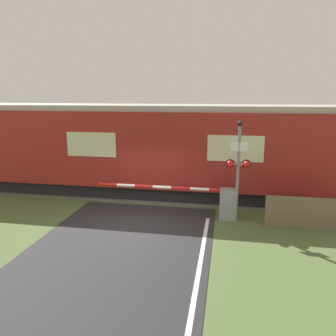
# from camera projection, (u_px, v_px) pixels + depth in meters

# --- Properties ---
(ground_plane) EXTENTS (80.00, 80.00, 0.00)m
(ground_plane) POSITION_uv_depth(u_px,v_px,m) (136.00, 225.00, 11.35)
(ground_plane) COLOR #4C6033
(track_bed) EXTENTS (36.00, 3.20, 0.13)m
(track_bed) POSITION_uv_depth(u_px,v_px,m) (159.00, 192.00, 15.07)
(track_bed) COLOR #666056
(track_bed) RESTS_ON ground_plane
(train) EXTENTS (21.19, 3.18, 3.98)m
(train) POSITION_uv_depth(u_px,v_px,m) (106.00, 147.00, 15.07)
(train) COLOR black
(train) RESTS_ON ground_plane
(crossing_barrier) EXTENTS (5.25, 0.44, 1.17)m
(crossing_barrier) POSITION_uv_depth(u_px,v_px,m) (217.00, 201.00, 11.82)
(crossing_barrier) COLOR gray
(crossing_barrier) RESTS_ON ground_plane
(signal_post) EXTENTS (0.85, 0.26, 3.56)m
(signal_post) POSITION_uv_depth(u_px,v_px,m) (238.00, 166.00, 11.23)
(signal_post) COLOR gray
(signal_post) RESTS_ON ground_plane
(roadside_fence) EXTENTS (2.56, 0.06, 1.10)m
(roadside_fence) POSITION_uv_depth(u_px,v_px,m) (305.00, 213.00, 10.92)
(roadside_fence) COLOR #726047
(roadside_fence) RESTS_ON ground_plane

